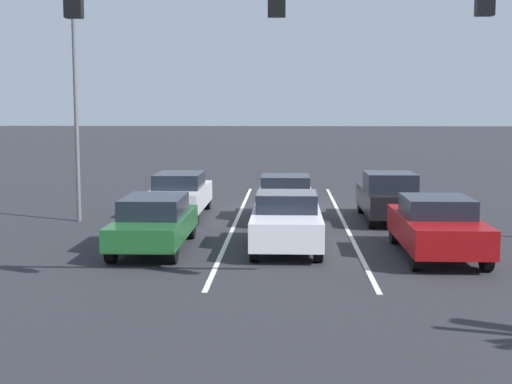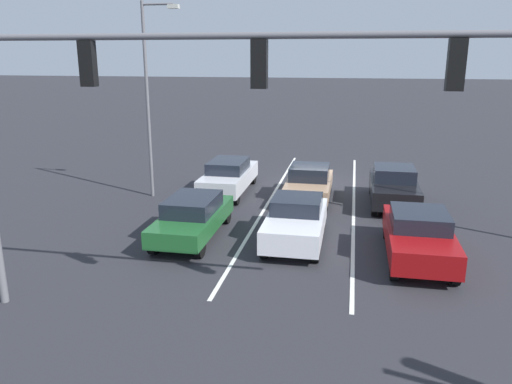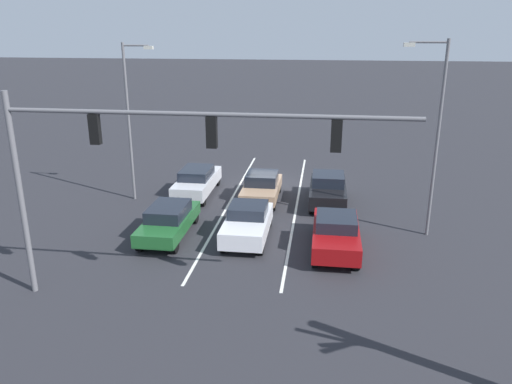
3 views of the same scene
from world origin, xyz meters
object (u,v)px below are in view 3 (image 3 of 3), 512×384
(car_darkgreen_rightlane_front, at_px, (169,220))
(traffic_signal_gantry, at_px, (138,151))
(car_silver_rightlane_second, at_px, (197,181))
(car_black_leftlane_second, at_px, (328,189))
(street_lamp_left_shoulder, at_px, (434,128))
(car_white_midlane_front, at_px, (247,222))
(car_tan_midlane_second, at_px, (262,187))
(car_maroon_leftlane_front, at_px, (336,233))
(street_lamp_right_shoulder, at_px, (131,113))

(car_darkgreen_rightlane_front, relative_size, traffic_signal_gantry, 0.35)
(car_silver_rightlane_second, xyz_separation_m, car_black_leftlane_second, (-7.17, 0.53, 0.01))
(car_silver_rightlane_second, distance_m, street_lamp_left_shoulder, 12.80)
(car_darkgreen_rightlane_front, height_order, car_white_midlane_front, car_white_midlane_front)
(car_tan_midlane_second, bearing_deg, car_maroon_leftlane_front, 123.21)
(car_black_leftlane_second, bearing_deg, car_darkgreen_rightlane_front, 37.22)
(car_tan_midlane_second, height_order, street_lamp_right_shoulder, street_lamp_right_shoulder)
(traffic_signal_gantry, relative_size, street_lamp_left_shoulder, 1.52)
(car_white_midlane_front, distance_m, car_silver_rightlane_second, 6.74)
(car_maroon_leftlane_front, distance_m, car_tan_midlane_second, 7.03)
(car_white_midlane_front, bearing_deg, car_black_leftlane_second, -124.21)
(car_maroon_leftlane_front, relative_size, car_black_leftlane_second, 1.03)
(traffic_signal_gantry, height_order, street_lamp_left_shoulder, street_lamp_left_shoulder)
(car_maroon_leftlane_front, distance_m, traffic_signal_gantry, 9.15)
(street_lamp_right_shoulder, relative_size, street_lamp_left_shoulder, 0.97)
(car_white_midlane_front, relative_size, traffic_signal_gantry, 0.32)
(car_tan_midlane_second, distance_m, street_lamp_left_shoulder, 9.51)
(car_black_leftlane_second, xyz_separation_m, street_lamp_left_shoulder, (-4.26, 3.58, 4.02))
(car_maroon_leftlane_front, bearing_deg, traffic_signal_gantry, 37.43)
(car_maroon_leftlane_front, distance_m, car_white_midlane_front, 3.88)
(car_maroon_leftlane_front, xyz_separation_m, traffic_signal_gantry, (6.36, 4.87, 4.42))
(car_maroon_leftlane_front, bearing_deg, street_lamp_right_shoulder, -26.03)
(car_tan_midlane_second, relative_size, car_silver_rightlane_second, 0.87)
(car_darkgreen_rightlane_front, relative_size, car_maroon_leftlane_front, 1.00)
(car_maroon_leftlane_front, relative_size, street_lamp_left_shoulder, 0.53)
(street_lamp_left_shoulder, bearing_deg, car_tan_midlane_second, -25.25)
(car_darkgreen_rightlane_front, bearing_deg, car_black_leftlane_second, -142.78)
(traffic_signal_gantry, distance_m, street_lamp_right_shoulder, 10.88)
(car_darkgreen_rightlane_front, bearing_deg, street_lamp_right_shoulder, -55.20)
(car_black_leftlane_second, relative_size, traffic_signal_gantry, 0.34)
(car_maroon_leftlane_front, bearing_deg, car_black_leftlane_second, -86.64)
(car_maroon_leftlane_front, relative_size, car_silver_rightlane_second, 0.94)
(car_maroon_leftlane_front, xyz_separation_m, street_lamp_left_shoulder, (-3.92, -2.22, 4.04))
(car_darkgreen_rightlane_front, bearing_deg, car_white_midlane_front, -176.87)
(car_black_leftlane_second, bearing_deg, car_maroon_leftlane_front, 93.36)
(car_white_midlane_front, height_order, street_lamp_right_shoulder, street_lamp_right_shoulder)
(car_tan_midlane_second, relative_size, traffic_signal_gantry, 0.33)
(street_lamp_left_shoulder, bearing_deg, traffic_signal_gantry, 34.58)
(street_lamp_right_shoulder, bearing_deg, car_tan_midlane_second, -173.81)
(street_lamp_right_shoulder, bearing_deg, traffic_signal_gantry, 112.69)
(car_tan_midlane_second, relative_size, car_black_leftlane_second, 0.95)
(car_black_leftlane_second, relative_size, street_lamp_left_shoulder, 0.52)
(car_darkgreen_rightlane_front, height_order, street_lamp_right_shoulder, street_lamp_right_shoulder)
(car_black_leftlane_second, bearing_deg, car_silver_rightlane_second, -4.20)
(car_maroon_leftlane_front, distance_m, car_black_leftlane_second, 5.81)
(car_maroon_leftlane_front, bearing_deg, car_white_midlane_front, -10.25)
(car_tan_midlane_second, height_order, car_black_leftlane_second, car_black_leftlane_second)
(car_maroon_leftlane_front, bearing_deg, car_darkgreen_rightlane_front, -3.90)
(car_tan_midlane_second, xyz_separation_m, traffic_signal_gantry, (2.51, 10.75, 4.45))
(street_lamp_right_shoulder, xyz_separation_m, street_lamp_left_shoulder, (-14.48, 2.94, 0.17))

